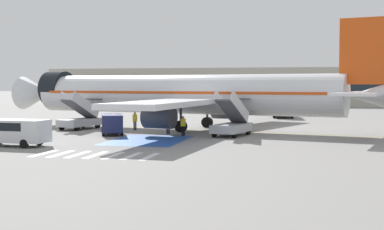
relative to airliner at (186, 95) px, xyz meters
name	(u,v)px	position (x,y,z in m)	size (l,w,h in m)	color
ground_plane	(201,129)	(1.33, 0.85, -3.50)	(600.00, 600.00, 0.00)	gray
apron_leadline_yellow	(180,129)	(-0.63, 0.15, -3.50)	(0.20, 76.72, 0.01)	gold
apron_stand_patch_blue	(148,140)	(-0.63, -11.04, -3.50)	(5.84, 8.81, 0.01)	#2856A8
apron_walkway_bar_0	(44,153)	(-4.83, -20.40, -3.50)	(0.44, 3.60, 0.01)	silver
apron_walkway_bar_1	(61,154)	(-3.63, -20.40, -3.50)	(0.44, 3.60, 0.01)	silver
apron_walkway_bar_2	(78,154)	(-2.43, -20.40, -3.50)	(0.44, 3.60, 0.01)	silver
apron_walkway_bar_3	(96,155)	(-1.23, -20.40, -3.50)	(0.44, 3.60, 0.01)	silver
apron_walkway_bar_4	(114,155)	(-0.03, -20.40, -3.50)	(0.44, 3.60, 0.01)	silver
apron_walkway_bar_5	(132,156)	(1.17, -20.40, -3.50)	(0.44, 3.60, 0.01)	silver
apron_walkway_bar_6	(150,156)	(2.37, -20.40, -3.50)	(0.44, 3.60, 0.01)	silver
airliner	(186,95)	(0.00, 0.00, 0.00)	(42.57, 35.40, 10.24)	silver
boarding_stairs_forward	(80,120)	(-10.42, -2.14, -2.53)	(3.25, 5.53, 3.87)	#ADB2BA
boarding_stairs_aft	(232,125)	(5.49, -5.94, -2.50)	(3.25, 5.53, 4.08)	#ADB2BA
fuel_tanker	(282,105)	(8.47, 23.20, -1.78)	(3.34, 9.71, 3.41)	#38383D
service_van_0	(112,122)	(-5.24, -6.91, -2.40)	(3.37, 4.90, 1.82)	#1E234C
service_van_1	(11,130)	(-9.16, -17.05, -2.33)	(5.62, 2.47, 1.94)	silver
ground_crew_0	(135,120)	(-4.68, -2.08, -2.47)	(0.48, 0.44, 1.79)	#191E38
ground_crew_1	(168,123)	(-0.48, -5.19, -2.53)	(0.48, 0.36, 1.69)	#191E38
ground_crew_2	(183,124)	(1.30, -6.76, -2.50)	(0.49, 0.38, 1.74)	black
traffic_cone_0	(33,133)	(-11.09, -10.41, -3.17)	(0.60, 0.60, 0.67)	orange
terminal_building	(311,87)	(12.57, 67.84, 0.59)	(118.54, 12.10, 8.18)	#B2AD9E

